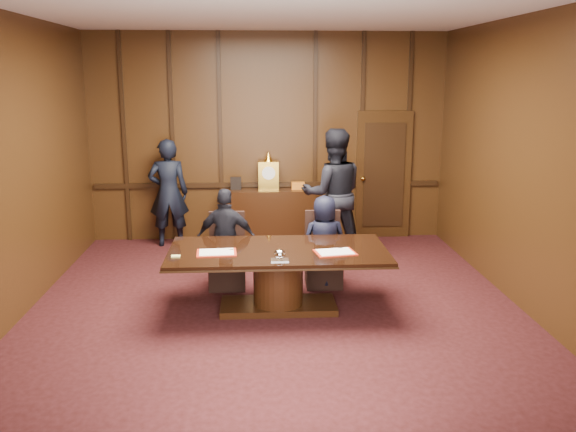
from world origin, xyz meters
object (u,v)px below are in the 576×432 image
object	(u,v)px
sideboard	(269,214)
witness_left	(168,193)
witness_right	(333,194)
conference_table	(278,269)
signatory_left	(226,239)
signatory_right	(324,242)

from	to	relation	value
sideboard	witness_left	distance (m)	1.71
witness_left	witness_right	size ratio (longest dim) A/B	0.89
witness_left	conference_table	bearing A→B (deg)	115.31
signatory_left	witness_left	size ratio (longest dim) A/B	0.76
conference_table	witness_left	size ratio (longest dim) A/B	1.47
conference_table	signatory_left	distance (m)	1.04
conference_table	signatory_right	bearing A→B (deg)	50.91
signatory_left	sideboard	bearing A→B (deg)	-97.37
witness_right	conference_table	bearing A→B (deg)	64.61
signatory_left	witness_right	distance (m)	2.11
sideboard	witness_right	size ratio (longest dim) A/B	0.80
sideboard	witness_right	xyz separation A→B (m)	(0.97, -0.99, 0.52)
sideboard	signatory_left	xyz separation A→B (m)	(-0.62, -2.34, 0.19)
sideboard	witness_right	distance (m)	1.48
signatory_left	witness_right	bearing A→B (deg)	-132.14
conference_table	signatory_left	bearing A→B (deg)	129.09
signatory_right	witness_right	xyz separation A→B (m)	(0.28, 1.35, 0.38)
signatory_right	signatory_left	bearing A→B (deg)	-6.01
sideboard	signatory_right	distance (m)	2.44
sideboard	witness_left	size ratio (longest dim) A/B	0.90
sideboard	signatory_left	bearing A→B (deg)	-104.81
conference_table	witness_right	world-z (taller)	witness_right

